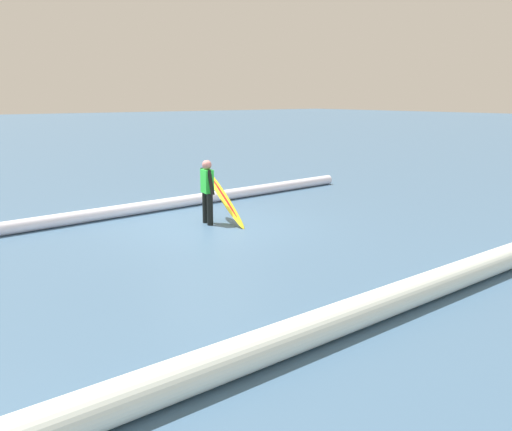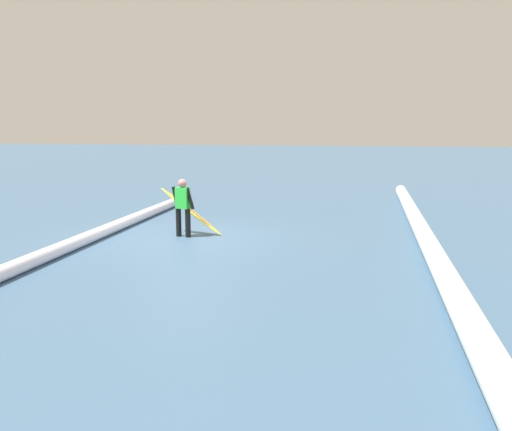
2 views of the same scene
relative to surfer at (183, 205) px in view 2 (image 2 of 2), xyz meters
name	(u,v)px [view 2 (image 2 of 2)]	position (x,y,z in m)	size (l,w,h in m)	color
ground_plane	(184,237)	(0.08, 0.05, -0.84)	(173.37, 173.37, 0.00)	#406282
surfer	(183,205)	(0.00, 0.00, 0.00)	(0.26, 0.64, 1.49)	black
surfboard	(191,211)	(-0.40, 0.07, -0.24)	(0.32, 1.75, 1.24)	yellow
wave_crest_foreground	(78,242)	(1.80, -1.90, -0.69)	(0.30, 0.30, 16.44)	white
wave_crest_midground	(431,248)	(0.78, 6.00, -0.63)	(0.42, 0.42, 22.13)	white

